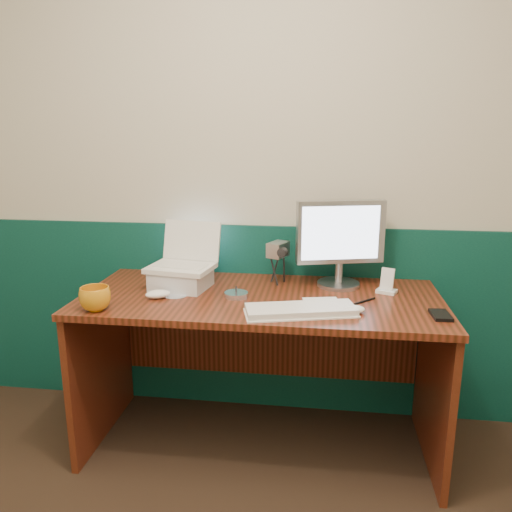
# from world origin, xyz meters

# --- Properties ---
(back_wall) EXTENTS (3.50, 0.04, 2.50)m
(back_wall) POSITION_xyz_m (0.00, 1.75, 1.25)
(back_wall) COLOR beige
(back_wall) RESTS_ON ground
(wainscot) EXTENTS (3.48, 0.02, 1.00)m
(wainscot) POSITION_xyz_m (0.00, 1.74, 0.50)
(wainscot) COLOR #073230
(wainscot) RESTS_ON ground
(desk) EXTENTS (1.60, 0.70, 0.75)m
(desk) POSITION_xyz_m (0.13, 1.38, 0.38)
(desk) COLOR #37180A
(desk) RESTS_ON ground
(laptop_riser) EXTENTS (0.28, 0.25, 0.09)m
(laptop_riser) POSITION_xyz_m (-0.25, 1.44, 0.79)
(laptop_riser) COLOR silver
(laptop_riser) RESTS_ON desk
(laptop) EXTENTS (0.32, 0.26, 0.24)m
(laptop) POSITION_xyz_m (-0.25, 1.44, 0.96)
(laptop) COLOR white
(laptop) RESTS_ON laptop_riser
(monitor) EXTENTS (0.43, 0.22, 0.41)m
(monitor) POSITION_xyz_m (0.48, 1.57, 0.95)
(monitor) COLOR #A3A3A7
(monitor) RESTS_ON desk
(keyboard) EXTENTS (0.46, 0.25, 0.03)m
(keyboard) POSITION_xyz_m (0.32, 1.17, 0.76)
(keyboard) COLOR white
(keyboard) RESTS_ON desk
(mouse_right) EXTENTS (0.11, 0.08, 0.03)m
(mouse_right) POSITION_xyz_m (0.53, 1.21, 0.77)
(mouse_right) COLOR white
(mouse_right) RESTS_ON desk
(mouse_left) EXTENTS (0.13, 0.11, 0.04)m
(mouse_left) POSITION_xyz_m (-0.31, 1.29, 0.77)
(mouse_left) COLOR white
(mouse_left) RESTS_ON desk
(mug) EXTENTS (0.15, 0.15, 0.10)m
(mug) POSITION_xyz_m (-0.52, 1.10, 0.80)
(mug) COLOR orange
(mug) RESTS_ON desk
(camcorder) EXTENTS (0.13, 0.15, 0.19)m
(camcorder) POSITION_xyz_m (0.19, 1.58, 0.85)
(camcorder) COLOR #BBBBC0
(camcorder) RESTS_ON desk
(cd_spindle) EXTENTS (0.11, 0.11, 0.02)m
(cd_spindle) POSITION_xyz_m (0.02, 1.35, 0.76)
(cd_spindle) COLOR silver
(cd_spindle) RESTS_ON desk
(cd_loose_a) EXTENTS (0.11, 0.11, 0.00)m
(cd_loose_a) POSITION_xyz_m (-0.25, 1.34, 0.75)
(cd_loose_a) COLOR silver
(cd_loose_a) RESTS_ON desk
(pen) EXTENTS (0.11, 0.11, 0.01)m
(pen) POSITION_xyz_m (0.58, 1.35, 0.75)
(pen) COLOR black
(pen) RESTS_ON desk
(papers) EXTENTS (0.17, 0.13, 0.00)m
(papers) POSITION_xyz_m (0.40, 1.33, 0.75)
(papers) COLOR silver
(papers) RESTS_ON desk
(dock) EXTENTS (0.10, 0.09, 0.02)m
(dock) POSITION_xyz_m (0.69, 1.50, 0.76)
(dock) COLOR white
(dock) RESTS_ON desk
(music_player) EXTENTS (0.06, 0.05, 0.10)m
(music_player) POSITION_xyz_m (0.69, 1.50, 0.82)
(music_player) COLOR white
(music_player) RESTS_ON dock
(pda) EXTENTS (0.08, 0.12, 0.01)m
(pda) POSITION_xyz_m (0.87, 1.21, 0.76)
(pda) COLOR black
(pda) RESTS_ON desk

